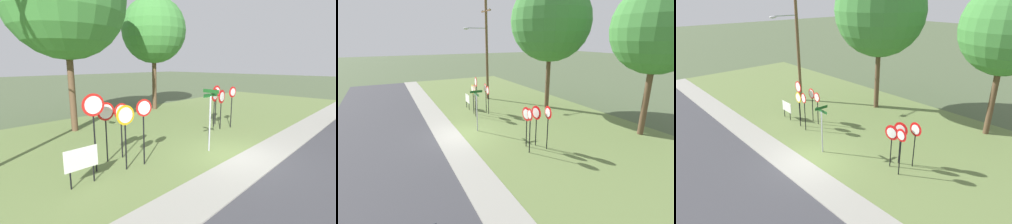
% 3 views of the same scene
% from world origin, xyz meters
% --- Properties ---
extents(ground_plane, '(160.00, 160.00, 0.00)m').
position_xyz_m(ground_plane, '(0.00, 0.00, 0.00)').
color(ground_plane, '#4C5B3D').
extents(road_asphalt, '(44.00, 6.40, 0.01)m').
position_xyz_m(road_asphalt, '(0.00, -4.80, 0.01)').
color(road_asphalt, '#3D3D42').
rests_on(road_asphalt, ground_plane).
extents(sidewalk_strip, '(44.00, 1.60, 0.06)m').
position_xyz_m(sidewalk_strip, '(0.00, -0.80, 0.03)').
color(sidewalk_strip, '#99968C').
rests_on(sidewalk_strip, ground_plane).
extents(grass_median, '(44.00, 12.00, 0.04)m').
position_xyz_m(grass_median, '(0.00, 6.00, 0.02)').
color(grass_median, olive).
rests_on(grass_median, ground_plane).
extents(stop_sign_near_left, '(0.79, 0.13, 2.85)m').
position_xyz_m(stop_sign_near_left, '(-4.84, 2.83, 2.13)').
color(stop_sign_near_left, black).
rests_on(stop_sign_near_left, grass_median).
extents(stop_sign_near_right, '(0.71, 0.12, 2.41)m').
position_xyz_m(stop_sign_near_right, '(-3.97, 2.22, 1.79)').
color(stop_sign_near_right, black).
rests_on(stop_sign_near_right, grass_median).
extents(stop_sign_far_left, '(0.65, 0.14, 2.55)m').
position_xyz_m(stop_sign_far_left, '(-3.20, 2.11, 1.87)').
color(stop_sign_far_left, black).
rests_on(stop_sign_far_left, grass_median).
extents(stop_sign_far_center, '(0.66, 0.11, 2.29)m').
position_xyz_m(stop_sign_far_center, '(-3.39, 3.29, 1.68)').
color(stop_sign_far_center, black).
rests_on(stop_sign_far_center, grass_median).
extents(stop_sign_far_right, '(0.71, 0.11, 2.39)m').
position_xyz_m(stop_sign_far_right, '(-4.06, 3.35, 1.78)').
color(stop_sign_far_right, black).
rests_on(stop_sign_far_right, grass_median).
extents(yield_sign_near_left, '(0.73, 0.12, 2.49)m').
position_xyz_m(yield_sign_near_left, '(4.08, 3.66, 1.90)').
color(yield_sign_near_left, black).
rests_on(yield_sign_near_left, grass_median).
extents(yield_sign_near_right, '(0.80, 0.12, 2.38)m').
position_xyz_m(yield_sign_near_right, '(3.42, 3.35, 1.82)').
color(yield_sign_near_right, black).
rests_on(yield_sign_near_right, grass_median).
extents(yield_sign_far_left, '(0.80, 0.12, 2.35)m').
position_xyz_m(yield_sign_far_left, '(3.30, 2.80, 1.79)').
color(yield_sign_far_left, black).
rests_on(yield_sign_far_left, grass_median).
extents(yield_sign_far_right, '(0.65, 0.13, 2.50)m').
position_xyz_m(yield_sign_far_right, '(4.05, 2.54, 1.89)').
color(yield_sign_far_right, black).
rests_on(yield_sign_far_right, grass_median).
extents(street_name_post, '(0.96, 0.82, 2.75)m').
position_xyz_m(street_name_post, '(-0.24, 1.19, 1.69)').
color(street_name_post, '#9EA0A8').
rests_on(street_name_post, grass_median).
extents(utility_pole, '(2.10, 2.39, 9.48)m').
position_xyz_m(utility_pole, '(-8.27, 5.13, 5.13)').
color(utility_pole, brown).
rests_on(utility_pole, grass_median).
extents(notice_board, '(1.10, 0.07, 1.25)m').
position_xyz_m(notice_board, '(-5.65, 2.29, 0.87)').
color(notice_board, black).
rests_on(notice_board, grass_median).
extents(oak_tree_left, '(6.48, 6.48, 10.49)m').
position_xyz_m(oak_tree_left, '(-2.89, 8.71, 7.28)').
color(oak_tree_left, brown).
rests_on(oak_tree_left, grass_median).
extents(oak_tree_right, '(5.24, 5.24, 9.09)m').
position_xyz_m(oak_tree_right, '(5.00, 10.42, 6.49)').
color(oak_tree_right, brown).
rests_on(oak_tree_right, grass_median).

